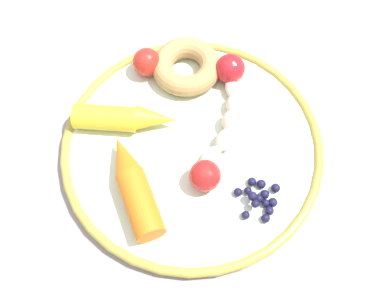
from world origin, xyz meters
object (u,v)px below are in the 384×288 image
at_px(tomato_far, 205,176).
at_px(donut, 186,67).
at_px(plate, 192,145).
at_px(blueberry_pile, 260,198).
at_px(dining_table, 208,161).
at_px(banana, 229,122).
at_px(carrot_orange, 133,185).
at_px(carrot_yellow, 126,120).
at_px(tomato_mid, 147,62).
at_px(tomato_near, 230,69).

bearing_deg(tomato_far, donut, 99.30).
xyz_separation_m(plate, blueberry_pile, (0.09, -0.08, 0.01)).
bearing_deg(donut, dining_table, -68.19).
xyz_separation_m(banana, carrot_orange, (-0.12, -0.10, 0.01)).
relative_size(carrot_orange, carrot_yellow, 1.02).
relative_size(plate, carrot_orange, 2.46).
distance_m(dining_table, carrot_yellow, 0.17).
bearing_deg(donut, carrot_orange, -107.89).
distance_m(dining_table, tomato_mid, 0.19).
relative_size(dining_table, carrot_orange, 6.61).
height_order(blueberry_pile, tomato_far, tomato_far).
bearing_deg(tomato_mid, carrot_orange, -91.10).
height_order(plate, blueberry_pile, blueberry_pile).
bearing_deg(carrot_yellow, tomato_far, -36.93).
relative_size(carrot_yellow, tomato_mid, 3.42).
distance_m(carrot_yellow, tomato_near, 0.17).
relative_size(banana, carrot_orange, 1.01).
bearing_deg(donut, blueberry_pile, -63.59).
height_order(plate, carrot_yellow, carrot_yellow).
bearing_deg(plate, tomato_near, 65.07).
bearing_deg(carrot_yellow, carrot_orange, -78.71).
bearing_deg(tomato_near, blueberry_pile, -79.56).
bearing_deg(dining_table, plate, -131.78).
relative_size(donut, tomato_mid, 2.42).
distance_m(carrot_yellow, tomato_far, 0.13).
height_order(plate, tomato_near, tomato_near).
relative_size(tomato_mid, tomato_far, 1.01).
relative_size(carrot_orange, donut, 1.44).
bearing_deg(plate, blueberry_pile, -41.86).
distance_m(dining_table, tomato_near, 0.16).
bearing_deg(dining_table, carrot_yellow, -178.86).
relative_size(dining_table, tomato_far, 23.33).
xyz_separation_m(banana, tomato_near, (0.00, 0.08, 0.01)).
bearing_deg(tomato_near, tomato_mid, 175.43).
xyz_separation_m(donut, tomato_far, (0.03, -0.17, 0.01)).
bearing_deg(dining_table, tomato_near, 72.32).
relative_size(carrot_yellow, donut, 1.41).
bearing_deg(carrot_orange, tomato_far, 8.72).
bearing_deg(carrot_yellow, tomato_near, 31.02).
bearing_deg(banana, tomato_mid, 141.95).
xyz_separation_m(dining_table, banana, (0.02, 0.00, 0.12)).
xyz_separation_m(tomato_near, tomato_mid, (-0.12, 0.01, -0.00)).
xyz_separation_m(plate, tomato_near, (0.05, 0.11, 0.02)).
height_order(carrot_yellow, blueberry_pile, carrot_yellow).
height_order(carrot_yellow, donut, carrot_yellow).
bearing_deg(plate, tomato_mid, 119.24).
distance_m(carrot_orange, blueberry_pile, 0.16).
distance_m(donut, blueberry_pile, 0.22).
distance_m(plate, donut, 0.12).
relative_size(tomato_near, tomato_far, 1.05).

